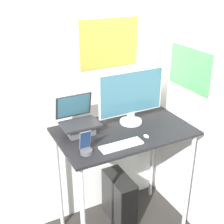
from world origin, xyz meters
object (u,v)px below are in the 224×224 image
(keyboard, at_px, (121,145))
(cell_phone, at_px, (86,148))
(monitor, at_px, (131,98))
(computer_tower, at_px, (119,199))
(laptop, at_px, (79,124))
(mouse, at_px, (146,136))

(keyboard, relative_size, cell_phone, 1.89)
(monitor, distance_m, computer_tower, 1.01)
(laptop, xyz_separation_m, cell_phone, (-0.07, -0.29, -0.03))
(mouse, height_order, computer_tower, mouse)
(computer_tower, bearing_deg, mouse, -78.41)
(monitor, bearing_deg, keyboard, -130.42)
(monitor, height_order, mouse, monitor)
(cell_phone, bearing_deg, laptop, 76.78)
(monitor, relative_size, cell_phone, 3.33)
(cell_phone, bearing_deg, keyboard, -6.30)
(monitor, bearing_deg, computer_tower, 165.71)
(mouse, xyz_separation_m, cell_phone, (-0.49, 0.01, 0.03))
(keyboard, height_order, computer_tower, keyboard)
(monitor, distance_m, keyboard, 0.44)
(cell_phone, bearing_deg, mouse, -1.18)
(computer_tower, bearing_deg, cell_phone, -146.04)
(monitor, height_order, computer_tower, monitor)
(mouse, relative_size, cell_phone, 0.31)
(laptop, relative_size, mouse, 5.44)
(monitor, xyz_separation_m, mouse, (-0.02, -0.27, -0.21))
(keyboard, xyz_separation_m, mouse, (0.22, 0.02, 0.00))
(laptop, height_order, keyboard, laptop)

